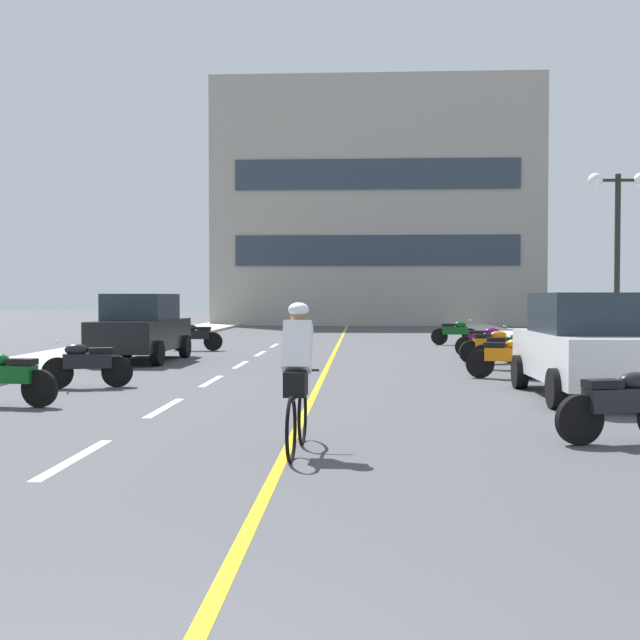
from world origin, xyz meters
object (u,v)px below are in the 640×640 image
(motorcycle_9, at_px, (455,332))
(motorcycle_1, at_px, (622,404))
(motorcycle_3, at_px, (87,363))
(motorcycle_8, at_px, (196,336))
(motorcycle_7, at_px, (485,341))
(motorcycle_6, at_px, (491,345))
(parked_car_near, at_px, (586,345))
(motorcycle_2, at_px, (7,377))
(street_lamp_mid, at_px, (618,222))
(cyclist_rider, at_px, (297,374))
(motorcycle_4, at_px, (507,357))
(parked_car_mid, at_px, (141,327))
(motorcycle_5, at_px, (507,350))

(motorcycle_9, bearing_deg, motorcycle_1, -90.72)
(motorcycle_3, bearing_deg, motorcycle_8, 90.41)
(motorcycle_7, bearing_deg, motorcycle_3, -137.04)
(motorcycle_6, bearing_deg, parked_car_near, -86.14)
(motorcycle_6, relative_size, motorcycle_8, 0.99)
(parked_car_near, xyz_separation_m, motorcycle_2, (-9.51, -1.56, -0.44))
(street_lamp_mid, height_order, cyclist_rider, street_lamp_mid)
(motorcycle_4, relative_size, motorcycle_9, 0.98)
(motorcycle_3, distance_m, motorcycle_7, 12.02)
(cyclist_rider, bearing_deg, motorcycle_4, 65.24)
(parked_car_near, distance_m, motorcycle_3, 9.20)
(motorcycle_4, height_order, motorcycle_6, same)
(motorcycle_1, height_order, motorcycle_8, same)
(motorcycle_6, height_order, motorcycle_8, same)
(motorcycle_7, height_order, cyclist_rider, cyclist_rider)
(motorcycle_3, bearing_deg, parked_car_mid, 96.22)
(street_lamp_mid, relative_size, cyclist_rider, 2.63)
(motorcycle_9, bearing_deg, motorcycle_2, -118.38)
(motorcycle_3, relative_size, motorcycle_6, 0.97)
(parked_car_mid, distance_m, motorcycle_6, 9.35)
(motorcycle_2, height_order, motorcycle_8, same)
(motorcycle_2, bearing_deg, motorcycle_3, 81.51)
(parked_car_mid, distance_m, cyclist_rider, 13.48)
(motorcycle_5, bearing_deg, motorcycle_8, 144.71)
(motorcycle_1, distance_m, motorcycle_4, 7.52)
(parked_car_near, bearing_deg, cyclist_rider, -132.13)
(motorcycle_2, height_order, motorcycle_6, same)
(parked_car_mid, bearing_deg, motorcycle_7, 11.19)
(motorcycle_4, relative_size, motorcycle_7, 0.98)
(parked_car_mid, distance_m, motorcycle_8, 4.27)
(motorcycle_4, height_order, motorcycle_7, same)
(motorcycle_3, xyz_separation_m, cyclist_rider, (4.53, -6.12, 0.41))
(street_lamp_mid, height_order, motorcycle_9, street_lamp_mid)
(street_lamp_mid, xyz_separation_m, motorcycle_1, (-3.16, -10.43, -3.10))
(motorcycle_7, relative_size, motorcycle_9, 1.00)
(cyclist_rider, bearing_deg, motorcycle_1, 11.09)
(street_lamp_mid, xyz_separation_m, motorcycle_2, (-11.91, -7.66, -3.10))
(motorcycle_7, bearing_deg, motorcycle_1, -91.82)
(motorcycle_9, bearing_deg, parked_car_near, -88.04)
(motorcycle_8, bearing_deg, cyclist_rider, -74.54)
(motorcycle_1, bearing_deg, motorcycle_4, 90.20)
(motorcycle_3, bearing_deg, motorcycle_4, 14.45)
(street_lamp_mid, height_order, motorcycle_6, street_lamp_mid)
(parked_car_near, distance_m, motorcycle_2, 9.65)
(motorcycle_1, height_order, motorcycle_4, same)
(parked_car_mid, distance_m, motorcycle_1, 14.79)
(parked_car_near, height_order, motorcycle_3, parked_car_near)
(motorcycle_4, xyz_separation_m, motorcycle_9, (0.27, 11.90, 0.00))
(motorcycle_4, xyz_separation_m, motorcycle_8, (-8.42, 8.37, 0.00))
(street_lamp_mid, distance_m, motorcycle_1, 11.33)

